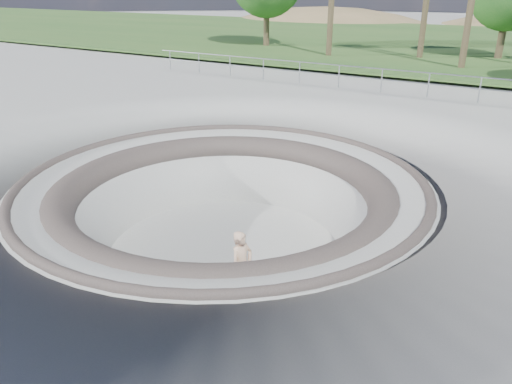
% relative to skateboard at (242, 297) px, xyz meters
% --- Properties ---
extents(ground, '(180.00, 180.00, 0.00)m').
position_rel_skateboard_xyz_m(ground, '(-1.71, 1.78, 1.83)').
color(ground, '#ABAAA5').
rests_on(ground, ground).
extents(skate_bowl, '(14.00, 14.00, 4.10)m').
position_rel_skateboard_xyz_m(skate_bowl, '(-1.71, 1.78, 0.00)').
color(skate_bowl, '#ABAAA5').
rests_on(skate_bowl, ground).
extents(grass_strip, '(180.00, 36.00, 0.12)m').
position_rel_skateboard_xyz_m(grass_strip, '(-1.71, 35.78, 2.05)').
color(grass_strip, '#2D5421').
rests_on(grass_strip, ground).
extents(safety_railing, '(25.00, 0.06, 1.03)m').
position_rel_skateboard_xyz_m(safety_railing, '(-1.71, 13.78, 2.52)').
color(safety_railing, gray).
rests_on(safety_railing, ground).
extents(skateboard, '(0.89, 0.39, 0.09)m').
position_rel_skateboard_xyz_m(skateboard, '(0.00, 0.00, 0.00)').
color(skateboard, olive).
rests_on(skateboard, ground).
extents(skater, '(0.48, 0.64, 1.59)m').
position_rel_skateboard_xyz_m(skater, '(0.00, -0.00, 0.81)').
color(skater, '#D6AB8A').
rests_on(skater, skateboard).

